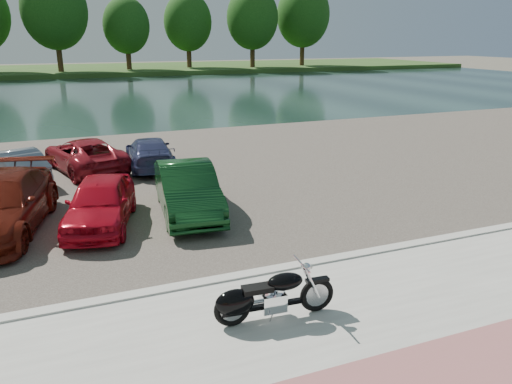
% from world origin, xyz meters
% --- Properties ---
extents(ground, '(200.00, 200.00, 0.00)m').
position_xyz_m(ground, '(0.00, 0.00, 0.00)').
color(ground, '#595447').
rests_on(ground, ground).
extents(promenade, '(60.00, 6.00, 0.10)m').
position_xyz_m(promenade, '(0.00, -1.00, 0.05)').
color(promenade, '#ACAAA1').
rests_on(promenade, ground).
extents(kerb, '(60.00, 0.30, 0.14)m').
position_xyz_m(kerb, '(0.00, 2.00, 0.07)').
color(kerb, '#ACAAA1').
rests_on(kerb, ground).
extents(parking_lot, '(60.00, 18.00, 0.04)m').
position_xyz_m(parking_lot, '(0.00, 11.00, 0.02)').
color(parking_lot, '#403A34').
rests_on(parking_lot, ground).
extents(river, '(120.00, 40.00, 0.00)m').
position_xyz_m(river, '(0.00, 40.00, 0.00)').
color(river, '#1B312D').
rests_on(river, ground).
extents(far_bank, '(120.00, 24.00, 0.60)m').
position_xyz_m(far_bank, '(0.00, 72.00, 0.30)').
color(far_bank, '#264418').
rests_on(far_bank, ground).
extents(far_trees, '(70.25, 10.68, 12.52)m').
position_xyz_m(far_trees, '(4.36, 65.79, 7.49)').
color(far_trees, '#3E2816').
rests_on(far_trees, far_bank).
extents(motorcycle, '(2.33, 0.75, 1.05)m').
position_xyz_m(motorcycle, '(-1.17, 0.19, 0.56)').
color(motorcycle, black).
rests_on(motorcycle, promenade).
extents(car_3, '(3.25, 5.58, 1.52)m').
position_xyz_m(car_3, '(-5.95, 6.99, 0.80)').
color(car_3, '#5E170D').
rests_on(car_3, parking_lot).
extents(car_4, '(2.60, 4.30, 1.37)m').
position_xyz_m(car_4, '(-3.44, 6.41, 0.72)').
color(car_4, red).
rests_on(car_4, parking_lot).
extents(car_5, '(2.05, 4.65, 1.48)m').
position_xyz_m(car_5, '(-0.96, 6.50, 0.78)').
color(car_5, '#103E1A').
rests_on(car_5, parking_lot).
extents(car_9, '(2.46, 3.99, 1.24)m').
position_xyz_m(car_9, '(-5.83, 12.02, 0.66)').
color(car_9, slate).
rests_on(car_9, parking_lot).
extents(car_10, '(3.27, 5.00, 1.28)m').
position_xyz_m(car_10, '(-3.43, 12.83, 0.68)').
color(car_10, maroon).
rests_on(car_10, parking_lot).
extents(car_11, '(2.03, 4.32, 1.22)m').
position_xyz_m(car_11, '(-1.01, 12.35, 0.65)').
color(car_11, navy).
rests_on(car_11, parking_lot).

